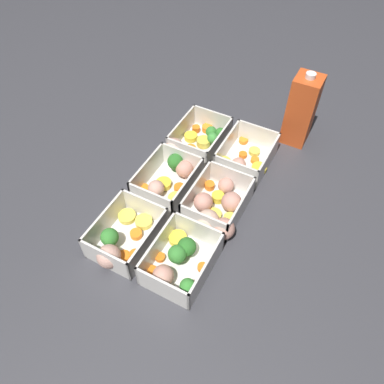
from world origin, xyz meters
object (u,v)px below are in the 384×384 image
object	(u,v)px
container_far_center	(218,208)
container_far_right	(179,261)
container_far_left	(245,158)
juice_carton	(301,110)
container_near_left	(196,142)
container_near_right	(121,240)
container_near_center	(170,179)

from	to	relation	value
container_far_center	container_far_right	distance (m)	0.16
container_far_left	juice_carton	size ratio (longest dim) A/B	0.78
container_near_left	container_near_right	distance (m)	0.34
container_near_left	container_far_center	size ratio (longest dim) A/B	0.97
container_near_center	container_far_left	distance (m)	0.20
juice_carton	container_far_left	bearing A→B (deg)	-28.61
container_far_center	juice_carton	distance (m)	0.35
container_near_center	container_far_center	bearing A→B (deg)	78.87
container_near_left	container_far_right	world-z (taller)	same
container_near_right	container_far_right	xyz separation A→B (m)	(-0.01, 0.13, 0.00)
container_near_left	container_near_right	size ratio (longest dim) A/B	0.98
container_near_left	container_far_left	distance (m)	0.14
container_near_right	container_near_left	bearing A→B (deg)	-179.80
container_near_left	container_far_right	size ratio (longest dim) A/B	1.11
container_far_center	juice_carton	bearing A→B (deg)	167.46
container_far_center	container_near_left	bearing A→B (deg)	-139.62
container_near_left	container_far_right	distance (m)	0.35
container_far_left	container_far_right	world-z (taller)	same
container_near_left	container_far_center	xyz separation A→B (m)	(0.17, 0.14, 0.00)
container_far_center	container_near_center	bearing A→B (deg)	-101.13
container_near_right	container_far_left	world-z (taller)	same
container_near_right	juice_carton	distance (m)	0.55
container_far_center	juice_carton	world-z (taller)	juice_carton
container_near_left	container_far_center	world-z (taller)	same
container_far_center	container_far_right	xyz separation A→B (m)	(0.16, -0.01, -0.00)
container_near_right	container_far_left	bearing A→B (deg)	159.05
container_near_left	container_far_center	bearing A→B (deg)	40.38
container_far_left	container_far_right	xyz separation A→B (m)	(0.34, -0.00, 0.00)
container_near_right	container_far_left	xyz separation A→B (m)	(-0.35, 0.13, -0.00)
container_near_center	container_far_center	distance (m)	0.14
container_near_right	juice_carton	bearing A→B (deg)	156.64
container_far_left	juice_carton	bearing A→B (deg)	151.39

